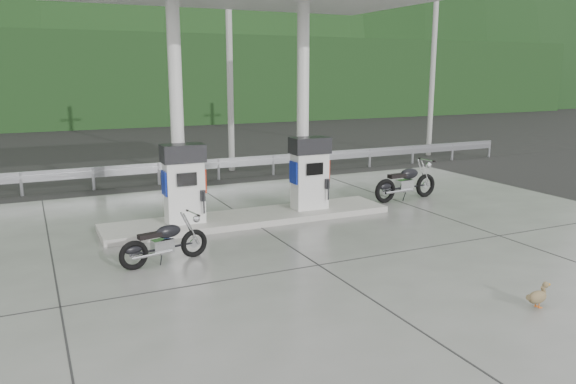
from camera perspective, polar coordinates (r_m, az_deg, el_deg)
name	(u,v)px	position (r m, az deg, el deg)	size (l,w,h in m)	color
ground	(295,251)	(11.43, 0.77, -6.00)	(160.00, 160.00, 0.00)	black
forecourt_apron	(295,250)	(11.42, 0.77, -5.96)	(18.00, 14.00, 0.02)	slate
pump_island	(251,218)	(13.60, -3.83, -2.63)	(7.00, 1.40, 0.15)	#9A9890
gas_pump_left	(184,184)	(12.91, -10.52, 0.82)	(0.95, 0.55, 1.80)	silver
gas_pump_right	(310,173)	(14.03, 2.22, 1.92)	(0.95, 0.55, 1.80)	silver
canopy_column_left	(177,112)	(13.08, -11.25, 8.02)	(0.30, 0.30, 5.00)	white
canopy_column_right	(303,108)	(14.19, 1.52, 8.56)	(0.30, 0.30, 5.00)	white
guardrail	(189,161)	(18.61, -10.03, 3.16)	(26.00, 0.16, 1.42)	gray
road	(165,166)	(22.08, -12.36, 2.61)	(60.00, 7.00, 0.01)	black
utility_pole_b	(230,59)	(20.42, -5.96, 13.33)	(0.22, 0.22, 8.00)	gray
utility_pole_c	(433,61)	(24.88, 14.54, 12.80)	(0.22, 0.22, 8.00)	gray
tree_band	(99,80)	(40.05, -18.61, 10.74)	(80.00, 6.00, 6.00)	black
forested_hills	(69,103)	(70.02, -21.40, 8.43)	(100.00, 40.00, 140.00)	black
motorcycle_left	(165,243)	(10.81, -12.43, -5.07)	(1.66, 0.52, 0.78)	black
motorcycle_right	(406,183)	(16.07, 11.90, 0.91)	(2.02, 0.64, 0.96)	black
duck	(537,297)	(9.51, 23.99, -9.76)	(0.46, 0.13, 0.33)	brown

